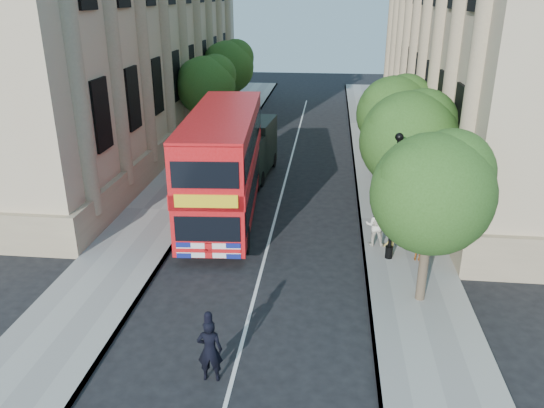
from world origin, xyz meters
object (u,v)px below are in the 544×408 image
(box_van, at_px, (250,150))
(police_constable, at_px, (210,350))
(double_decker_bus, at_px, (224,162))
(woman_pedestrian, at_px, (376,225))
(lamp_post, at_px, (393,203))

(box_van, height_order, police_constable, box_van)
(double_decker_bus, bearing_deg, woman_pedestrian, -24.92)
(box_van, relative_size, woman_pedestrian, 3.15)
(police_constable, xyz_separation_m, woman_pedestrian, (5.10, 8.92, 0.06))
(lamp_post, bearing_deg, woman_pedestrian, 112.88)
(box_van, distance_m, woman_pedestrian, 11.06)
(box_van, bearing_deg, lamp_post, -49.98)
(double_decker_bus, bearing_deg, police_constable, -85.24)
(woman_pedestrian, bearing_deg, lamp_post, 117.85)
(woman_pedestrian, bearing_deg, double_decker_bus, -15.68)
(box_van, height_order, woman_pedestrian, box_van)
(box_van, relative_size, police_constable, 2.94)
(lamp_post, xyz_separation_m, box_van, (-7.14, 10.00, -0.97))
(double_decker_bus, xyz_separation_m, police_constable, (1.83, -11.54, -1.79))
(box_van, bearing_deg, woman_pedestrian, -48.54)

